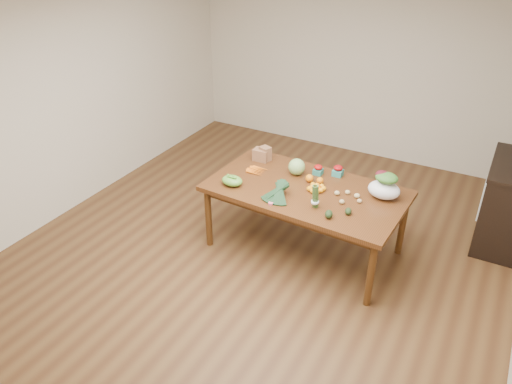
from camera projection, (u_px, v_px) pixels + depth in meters
The scene contains 25 objects.
floor at pixel (260, 255), 5.36m from camera, with size 6.00×6.00×0.00m, color brown.
room_walls at pixel (260, 140), 4.69m from camera, with size 5.02×6.02×2.70m.
dining_table at pixel (304, 219), 5.28m from camera, with size 1.99×1.10×0.75m, color #552A14.
cabinet at pixel (508, 203), 5.38m from camera, with size 0.52×1.02×0.94m, color black.
dish_towel at pixel (482, 197), 5.34m from camera, with size 0.02×0.28×0.45m, color white.
paper_bag at pixel (261, 154), 5.62m from camera, with size 0.23×0.19×0.17m, color #926741, non-canonical shape.
cabbage at pixel (297, 167), 5.32m from camera, with size 0.18×0.18×0.18m, color #86B166.
strawberry_basket_a at pixel (318, 171), 5.35m from camera, with size 0.09×0.09×0.09m, color #B80E0C, non-canonical shape.
strawberry_basket_b at pixel (338, 172), 5.32m from camera, with size 0.10×0.10×0.09m, color #AD0B11, non-canonical shape.
orange_a at pixel (309, 178), 5.20m from camera, with size 0.08×0.08×0.08m, color orange.
orange_b at pixel (320, 181), 5.17m from camera, with size 0.07×0.07×0.07m, color #F05C0E.
orange_c at pixel (317, 187), 5.05m from camera, with size 0.08×0.08×0.08m, color orange.
mandarin_cluster at pixel (316, 187), 5.05m from camera, with size 0.18×0.18×0.08m, color orange, non-canonical shape.
carrots at pixel (257, 170), 5.42m from camera, with size 0.22×0.19×0.03m, color orange, non-canonical shape.
snap_pea_bag at pixel (232, 181), 5.14m from camera, with size 0.23×0.17×0.10m, color #5D9833.
kale_bunch at pixel (276, 193), 4.87m from camera, with size 0.32×0.40×0.16m, color black, non-canonical shape.
asparagus_bundle at pixel (315, 196), 4.72m from camera, with size 0.08×0.08×0.25m, color #477A38, non-canonical shape.
potato_a at pixel (337, 193), 4.97m from camera, with size 0.06×0.05×0.05m, color tan.
potato_b at pixel (342, 202), 4.83m from camera, with size 0.05×0.05×0.05m, color tan.
potato_c at pixel (357, 196), 4.92m from camera, with size 0.06×0.05×0.05m, color #DCCB7E.
potato_d at pixel (348, 192), 4.99m from camera, with size 0.05×0.05×0.04m, color #DDB77F.
potato_e at pixel (360, 201), 4.85m from camera, with size 0.05×0.04×0.04m, color #D7B77C.
avocado_a at pixel (329, 214), 4.61m from camera, with size 0.07×0.11×0.07m, color black.
avocado_b at pixel (348, 211), 4.67m from camera, with size 0.06×0.09×0.06m, color black.
salad_bag at pixel (384, 187), 4.88m from camera, with size 0.32×0.24×0.25m, color white, non-canonical shape.
Camera 1 is at (2.02, -3.80, 3.27)m, focal length 35.00 mm.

